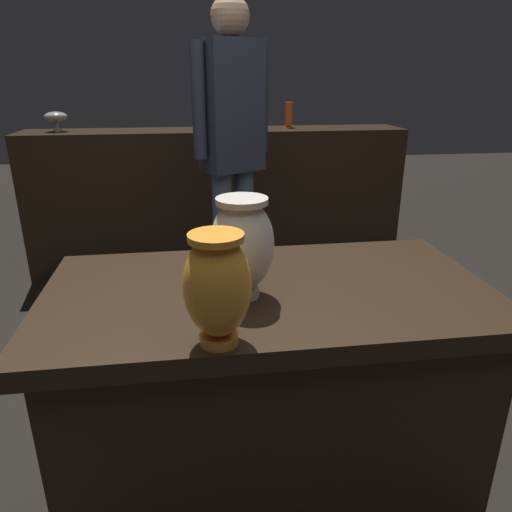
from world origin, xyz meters
TOP-DOWN VIEW (x-y plane):
  - ground_plane at (0.00, 0.00)m, footprint 14.00×14.00m
  - display_plinth at (0.00, 0.00)m, footprint 1.20×0.64m
  - back_display_shelf at (0.00, 2.20)m, footprint 2.60×0.40m
  - vase_centerpiece at (-0.08, -0.05)m, footprint 0.16×0.16m
  - vase_tall_behind at (-0.15, -0.27)m, footprint 0.14×0.14m
  - shelf_vase_far_left at (-1.04, 2.22)m, footprint 0.15×0.15m
  - shelf_vase_right at (0.52, 2.26)m, footprint 0.07×0.07m
  - visitor_center_back at (0.04, 1.46)m, footprint 0.42×0.31m

SIDE VIEW (x-z plane):
  - ground_plane at x=0.00m, z-range 0.00..0.00m
  - display_plinth at x=0.00m, z-range 0.00..0.80m
  - back_display_shelf at x=0.00m, z-range 0.00..0.99m
  - vase_tall_behind at x=-0.15m, z-range 0.81..1.06m
  - vase_centerpiece at x=-0.08m, z-range 0.81..1.07m
  - visitor_center_back at x=0.04m, z-range 0.16..1.87m
  - shelf_vase_right at x=0.52m, z-range 0.99..1.16m
  - shelf_vase_far_left at x=-1.04m, z-range 1.02..1.14m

